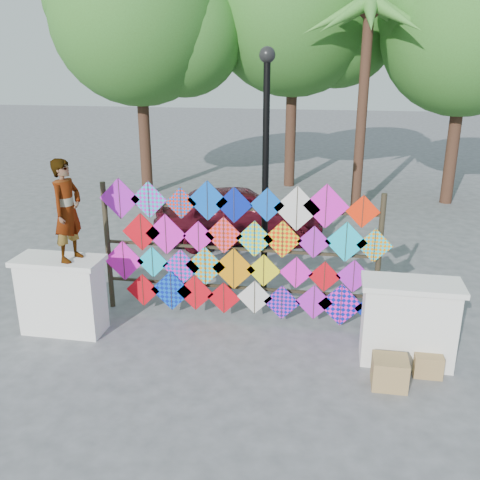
# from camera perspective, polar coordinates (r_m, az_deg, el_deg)

# --- Properties ---
(ground) EXTENTS (80.00, 80.00, 0.00)m
(ground) POSITION_cam_1_polar(r_m,az_deg,el_deg) (8.72, -1.23, -10.49)
(ground) COLOR gray
(ground) RESTS_ON ground
(parapet_left) EXTENTS (1.40, 0.65, 1.28)m
(parapet_left) POSITION_cam_1_polar(r_m,az_deg,el_deg) (9.13, -18.46, -5.56)
(parapet_left) COLOR silver
(parapet_left) RESTS_ON ground
(parapet_right) EXTENTS (1.40, 0.65, 1.28)m
(parapet_right) POSITION_cam_1_polar(r_m,az_deg,el_deg) (8.20, 17.52, -8.34)
(parapet_right) COLOR silver
(parapet_right) RESTS_ON ground
(kite_rack) EXTENTS (4.95, 0.24, 2.43)m
(kite_rack) POSITION_cam_1_polar(r_m,az_deg,el_deg) (8.85, -0.04, -1.34)
(kite_rack) COLOR #2C2518
(kite_rack) RESTS_ON ground
(tree_west) EXTENTS (5.85, 5.20, 8.01)m
(tree_west) POSITION_cam_1_polar(r_m,az_deg,el_deg) (17.54, -10.47, 22.23)
(tree_west) COLOR #4E2F21
(tree_west) RESTS_ON ground
(tree_mid) EXTENTS (6.30, 5.60, 8.61)m
(tree_mid) POSITION_cam_1_polar(r_m,az_deg,el_deg) (18.59, 6.18, 23.44)
(tree_mid) COLOR #4E2F21
(tree_mid) RESTS_ON ground
(tree_east) EXTENTS (5.40, 4.80, 7.42)m
(tree_east) POSITION_cam_1_polar(r_m,az_deg,el_deg) (17.37, 23.38, 19.82)
(tree_east) COLOR #4E2F21
(tree_east) RESTS_ON ground
(palm_tree) EXTENTS (3.62, 3.62, 5.83)m
(palm_tree) POSITION_cam_1_polar(r_m,az_deg,el_deg) (15.48, 13.49, 20.93)
(palm_tree) COLOR #4E2F21
(palm_tree) RESTS_ON ground
(vendor_woman) EXTENTS (0.48, 0.64, 1.59)m
(vendor_woman) POSITION_cam_1_polar(r_m,az_deg,el_deg) (8.54, -17.95, 3.02)
(vendor_woman) COLOR #99999E
(vendor_woman) RESTS_ON parapet_left
(sedan) EXTENTS (4.39, 2.88, 1.39)m
(sedan) POSITION_cam_1_polar(r_m,az_deg,el_deg) (12.93, -0.19, 2.82)
(sedan) COLOR #4D0D18
(sedan) RESTS_ON ground
(lamppost) EXTENTS (0.28, 0.28, 4.46)m
(lamppost) POSITION_cam_1_polar(r_m,az_deg,el_deg) (9.66, 2.76, 9.42)
(lamppost) COLOR black
(lamppost) RESTS_ON ground
(cardboard_box_near) EXTENTS (0.47, 0.42, 0.42)m
(cardboard_box_near) POSITION_cam_1_polar(r_m,az_deg,el_deg) (7.78, 15.67, -13.42)
(cardboard_box_near) COLOR #9E764C
(cardboard_box_near) RESTS_ON ground
(cardboard_box_far) EXTENTS (0.39, 0.36, 0.33)m
(cardboard_box_far) POSITION_cam_1_polar(r_m,az_deg,el_deg) (8.23, 19.35, -12.28)
(cardboard_box_far) COLOR #9E764C
(cardboard_box_far) RESTS_ON ground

